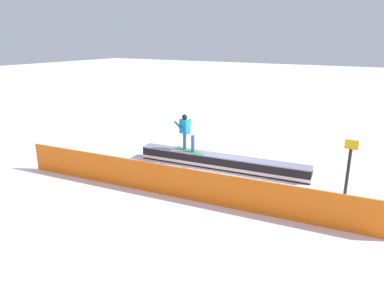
# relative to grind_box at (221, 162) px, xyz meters

# --- Properties ---
(ground_plane) EXTENTS (120.00, 120.00, 0.00)m
(ground_plane) POSITION_rel_grind_box_xyz_m (0.00, 0.00, -0.25)
(ground_plane) COLOR white
(grind_box) EXTENTS (6.95, 1.31, 0.54)m
(grind_box) POSITION_rel_grind_box_xyz_m (0.00, 0.00, 0.00)
(grind_box) COLOR black
(grind_box) RESTS_ON ground_plane
(snowboarder) EXTENTS (1.55, 0.64, 1.49)m
(snowboarder) POSITION_rel_grind_box_xyz_m (1.56, 0.10, 1.11)
(snowboarder) COLOR green
(snowboarder) RESTS_ON grind_box
(safety_fence) EXTENTS (12.40, 1.33, 1.05)m
(safety_fence) POSITION_rel_grind_box_xyz_m (0.00, 3.10, 0.28)
(safety_fence) COLOR orange
(safety_fence) RESTS_ON ground_plane
(trail_marker) EXTENTS (0.40, 0.10, 1.99)m
(trail_marker) POSITION_rel_grind_box_xyz_m (-4.67, 0.50, 0.82)
(trail_marker) COLOR #262628
(trail_marker) RESTS_ON ground_plane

